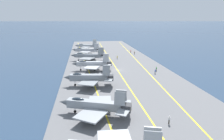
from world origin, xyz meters
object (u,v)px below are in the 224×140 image
at_px(parked_jet_sixth, 87,50).
at_px(crew_white_vest, 169,119).
at_px(crew_yellow_vest, 117,57).
at_px(crew_brown_vest, 134,53).
at_px(parked_jet_third, 89,77).
at_px(parked_jet_fourth, 92,64).
at_px(crew_green_vest, 156,69).
at_px(parked_jet_second, 95,105).
at_px(parked_jet_fifth, 89,56).
at_px(crew_red_vest, 131,51).
at_px(crew_blue_vest, 155,71).
at_px(parked_jet_seventh, 87,46).

height_order(parked_jet_sixth, crew_white_vest, parked_jet_sixth).
distance_m(crew_yellow_vest, crew_white_vest, 62.73).
bearing_deg(crew_brown_vest, parked_jet_third, 151.55).
relative_size(parked_jet_fourth, crew_green_vest, 8.89).
distance_m(parked_jet_second, crew_brown_vest, 72.92).
height_order(parked_jet_fifth, crew_white_vest, parked_jet_fifth).
distance_m(parked_jet_third, crew_white_vest, 28.66).
bearing_deg(crew_red_vest, parked_jet_fourth, 146.59).
xyz_separation_m(parked_jet_fourth, crew_red_vest, (36.37, -23.99, -1.72)).
distance_m(crew_white_vest, crew_green_vest, 39.74).
bearing_deg(crew_red_vest, crew_yellow_vest, 146.84).
height_order(parked_jet_third, crew_white_vest, parked_jet_third).
bearing_deg(parked_jet_second, crew_white_vest, -112.85).
xyz_separation_m(parked_jet_fourth, parked_jet_fifth, (17.26, 0.80, -0.07)).
height_order(parked_jet_fifth, crew_blue_vest, parked_jet_fifth).
bearing_deg(parked_jet_fourth, crew_green_vest, -101.27).
xyz_separation_m(crew_white_vest, crew_red_vest, (79.23, -11.30, -0.05)).
bearing_deg(crew_brown_vest, parked_jet_second, 159.02).
xyz_separation_m(parked_jet_sixth, crew_green_vest, (-39.11, -25.77, -1.62)).
bearing_deg(crew_red_vest, crew_white_vest, 171.89).
xyz_separation_m(crew_white_vest, crew_brown_vest, (73.94, -12.19, -0.01)).
bearing_deg(crew_blue_vest, parked_jet_third, 111.85).
xyz_separation_m(parked_jet_third, crew_white_vest, (-24.65, -14.52, -1.67)).
xyz_separation_m(crew_blue_vest, crew_red_vest, (44.85, -1.55, -0.05)).
relative_size(parked_jet_sixth, crew_blue_vest, 9.08).
xyz_separation_m(parked_jet_sixth, crew_brown_vest, (-3.18, -26.38, -1.61)).
bearing_deg(parked_jet_third, parked_jet_fifth, -1.66).
relative_size(parked_jet_seventh, crew_green_vest, 8.62).
xyz_separation_m(parked_jet_sixth, parked_jet_seventh, (18.04, -0.64, -0.08)).
xyz_separation_m(parked_jet_fourth, crew_yellow_vest, (19.88, -13.21, -1.74)).
height_order(crew_white_vest, crew_green_vest, crew_white_vest).
bearing_deg(crew_red_vest, parked_jet_fifth, 127.63).
bearing_deg(crew_yellow_vest, parked_jet_fifth, 100.57).
bearing_deg(parked_jet_second, parked_jet_fourth, -1.90).
relative_size(parked_jet_third, crew_red_vest, 8.87).
bearing_deg(crew_blue_vest, crew_brown_vest, -3.53).
bearing_deg(parked_jet_fourth, crew_white_vest, -163.50).
bearing_deg(crew_blue_vest, crew_white_vest, 164.17).
bearing_deg(parked_jet_fourth, crew_blue_vest, -110.70).
bearing_deg(crew_blue_vest, parked_jet_fifth, 42.08).
bearing_deg(parked_jet_fourth, crew_brown_vest, -38.67).
xyz_separation_m(parked_jet_seventh, crew_red_vest, (-15.94, -24.85, -1.57)).
xyz_separation_m(parked_jet_second, crew_red_vest, (73.36, -25.22, -1.33)).
height_order(crew_yellow_vest, crew_red_vest, crew_red_vest).
distance_m(parked_jet_third, parked_jet_sixth, 52.48).
height_order(parked_jet_third, crew_brown_vest, parked_jet_third).
bearing_deg(crew_green_vest, parked_jet_fourth, 78.73).
distance_m(parked_jet_fifth, crew_blue_vest, 34.72).
height_order(parked_jet_second, crew_blue_vest, parked_jet_second).
distance_m(parked_jet_seventh, crew_yellow_vest, 35.39).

